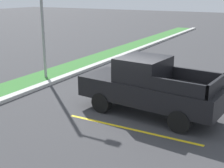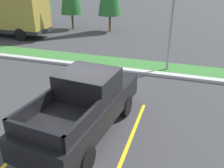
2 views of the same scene
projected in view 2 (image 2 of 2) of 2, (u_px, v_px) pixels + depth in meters
name	position (u px, v px, depth m)	size (l,w,h in m)	color
ground_plane	(90.00, 119.00, 8.84)	(120.00, 120.00, 0.00)	#38383A
parking_line_near	(47.00, 123.00, 8.58)	(0.12, 4.80, 0.01)	yellow
parking_line_far	(130.00, 140.00, 7.71)	(0.12, 4.80, 0.01)	yellow
curb_strip	(125.00, 70.00, 13.12)	(56.00, 0.40, 0.15)	#B2B2AD
grass_median	(130.00, 64.00, 14.09)	(56.00, 1.80, 0.06)	#387533
pickup_truck_main	(85.00, 104.00, 7.75)	(2.39, 5.38, 2.10)	black
cargo_truck_distant	(10.00, 14.00, 19.71)	(6.82, 2.54, 3.40)	black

